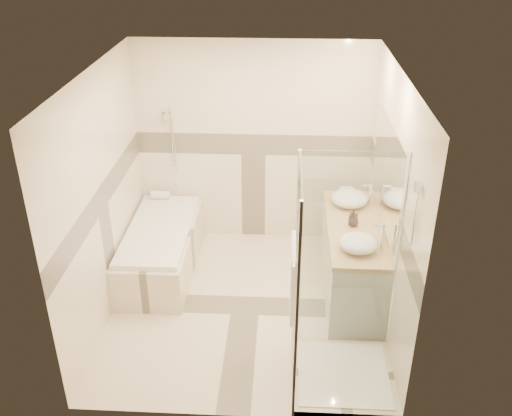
# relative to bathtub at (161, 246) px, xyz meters

# --- Properties ---
(room) EXTENTS (2.82, 3.02, 2.52)m
(room) POSITION_rel_bathtub_xyz_m (1.08, -0.64, 0.95)
(room) COLOR beige
(room) RESTS_ON ground
(bathtub) EXTENTS (0.75, 1.70, 0.56)m
(bathtub) POSITION_rel_bathtub_xyz_m (0.00, 0.00, 0.00)
(bathtub) COLOR beige
(bathtub) RESTS_ON ground
(vanity) EXTENTS (0.58, 1.62, 0.85)m
(vanity) POSITION_rel_bathtub_xyz_m (2.15, -0.35, 0.12)
(vanity) COLOR silver
(vanity) RESTS_ON ground
(shower_enclosure) EXTENTS (0.96, 0.93, 2.04)m
(shower_enclosure) POSITION_rel_bathtub_xyz_m (1.86, -1.62, 0.20)
(shower_enclosure) COLOR beige
(shower_enclosure) RESTS_ON ground
(vessel_sink_near) EXTENTS (0.41, 0.41, 0.16)m
(vessel_sink_near) POSITION_rel_bathtub_xyz_m (2.13, 0.11, 0.62)
(vessel_sink_near) COLOR white
(vessel_sink_near) RESTS_ON vanity
(vessel_sink_far) EXTENTS (0.38, 0.38, 0.15)m
(vessel_sink_far) POSITION_rel_bathtub_xyz_m (2.13, -0.83, 0.62)
(vessel_sink_far) COLOR white
(vessel_sink_far) RESTS_ON vanity
(faucet_near) EXTENTS (0.11, 0.03, 0.26)m
(faucet_near) POSITION_rel_bathtub_xyz_m (2.35, 0.11, 0.69)
(faucet_near) COLOR silver
(faucet_near) RESTS_ON vanity
(faucet_far) EXTENTS (0.12, 0.03, 0.29)m
(faucet_far) POSITION_rel_bathtub_xyz_m (2.35, -0.83, 0.71)
(faucet_far) COLOR silver
(faucet_far) RESTS_ON vanity
(amenity_bottle_a) EXTENTS (0.10, 0.10, 0.18)m
(amenity_bottle_a) POSITION_rel_bathtub_xyz_m (2.13, -0.34, 0.63)
(amenity_bottle_a) COLOR black
(amenity_bottle_a) RESTS_ON vanity
(amenity_bottle_b) EXTENTS (0.11, 0.11, 0.14)m
(amenity_bottle_b) POSITION_rel_bathtub_xyz_m (2.13, -0.36, 0.61)
(amenity_bottle_b) COLOR black
(amenity_bottle_b) RESTS_ON vanity
(folded_towels) EXTENTS (0.18, 0.27, 0.08)m
(folded_towels) POSITION_rel_bathtub_xyz_m (2.13, 0.28, 0.58)
(folded_towels) COLOR white
(folded_towels) RESTS_ON vanity
(rolled_towel) EXTENTS (0.22, 0.10, 0.10)m
(rolled_towel) POSITION_rel_bathtub_xyz_m (-0.13, 0.72, 0.30)
(rolled_towel) COLOR white
(rolled_towel) RESTS_ON bathtub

